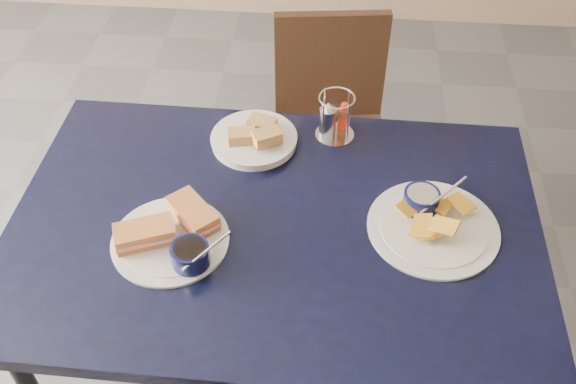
# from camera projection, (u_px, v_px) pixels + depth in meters

# --- Properties ---
(dining_table) EXTENTS (1.32, 0.89, 0.75)m
(dining_table) POSITION_uv_depth(u_px,v_px,m) (275.00, 239.00, 1.62)
(dining_table) COLOR black
(dining_table) RESTS_ON ground
(chair_far) EXTENTS (0.44, 0.42, 0.84)m
(chair_far) POSITION_uv_depth(u_px,v_px,m) (333.00, 116.00, 2.32)
(chair_far) COLOR black
(chair_far) RESTS_ON ground
(sandwich_plate) EXTENTS (0.31, 0.29, 0.12)m
(sandwich_plate) POSITION_uv_depth(u_px,v_px,m) (174.00, 235.00, 1.52)
(sandwich_plate) COLOR white
(sandwich_plate) RESTS_ON dining_table
(plantain_plate) EXTENTS (0.32, 0.32, 0.12)m
(plantain_plate) POSITION_uv_depth(u_px,v_px,m) (430.00, 219.00, 1.57)
(plantain_plate) COLOR white
(plantain_plate) RESTS_ON dining_table
(bread_basket) EXTENTS (0.24, 0.24, 0.07)m
(bread_basket) POSITION_uv_depth(u_px,v_px,m) (255.00, 138.00, 1.78)
(bread_basket) COLOR white
(bread_basket) RESTS_ON dining_table
(condiment_caddy) EXTENTS (0.11, 0.11, 0.14)m
(condiment_caddy) POSITION_uv_depth(u_px,v_px,m) (334.00, 119.00, 1.78)
(condiment_caddy) COLOR silver
(condiment_caddy) RESTS_ON dining_table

